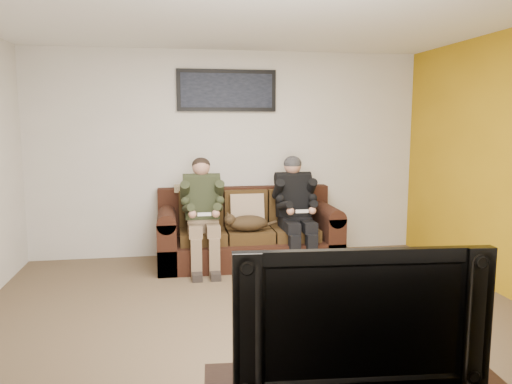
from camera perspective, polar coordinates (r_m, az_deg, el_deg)
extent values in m
plane|color=brown|center=(4.52, 0.34, -14.21)|extent=(5.00, 5.00, 0.00)
plane|color=silver|center=(4.28, 0.37, 20.00)|extent=(5.00, 5.00, 0.00)
plane|color=beige|center=(6.43, -3.13, 4.35)|extent=(5.00, 0.00, 5.00)
plane|color=beige|center=(2.05, 11.34, -3.76)|extent=(5.00, 0.00, 5.00)
cube|color=black|center=(6.15, -0.86, -6.71)|extent=(2.17, 0.94, 0.30)
cube|color=black|center=(6.41, -1.38, -2.03)|extent=(2.17, 0.20, 0.59)
cube|color=black|center=(6.04, -10.10, -5.64)|extent=(0.22, 0.94, 0.59)
cube|color=black|center=(6.33, 7.94, -4.97)|extent=(0.22, 0.94, 0.59)
cylinder|color=black|center=(5.98, -10.17, -2.89)|extent=(0.22, 0.94, 0.22)
cylinder|color=black|center=(6.27, 7.99, -2.34)|extent=(0.22, 0.94, 0.22)
cube|color=#3D2912|center=(5.99, -6.11, -5.01)|extent=(0.54, 0.59, 0.14)
cube|color=#3D2912|center=(6.21, -6.31, -1.85)|extent=(0.54, 0.14, 0.43)
cube|color=#3D2912|center=(6.05, -0.80, -4.84)|extent=(0.54, 0.59, 0.14)
cube|color=#3D2912|center=(6.26, -1.20, -1.72)|extent=(0.54, 0.14, 0.43)
cube|color=#3D2912|center=(6.15, 4.37, -4.63)|extent=(0.54, 0.59, 0.14)
cube|color=#3D2912|center=(6.37, 3.78, -1.57)|extent=(0.54, 0.14, 0.43)
cube|color=tan|center=(6.16, -1.04, -2.08)|extent=(0.41, 0.20, 0.41)
cube|color=#BFB38C|center=(6.28, -7.30, 0.43)|extent=(0.44, 0.22, 0.08)
cube|color=#7D674E|center=(5.93, -6.11, -3.77)|extent=(0.36, 0.30, 0.14)
cube|color=#282E1B|center=(5.97, -6.21, -0.75)|extent=(0.40, 0.30, 0.53)
cylinder|color=#282E1B|center=(5.97, -6.26, 1.27)|extent=(0.44, 0.18, 0.18)
sphere|color=#AD7963|center=(5.97, -6.29, 2.82)|extent=(0.21, 0.21, 0.21)
cube|color=#7D674E|center=(5.73, -6.98, -4.30)|extent=(0.15, 0.42, 0.13)
cube|color=#7D674E|center=(5.74, -4.99, -4.24)|extent=(0.15, 0.42, 0.13)
cube|color=#7D674E|center=(5.60, -6.84, -7.50)|extent=(0.12, 0.13, 0.43)
cube|color=#7D674E|center=(5.62, -4.78, -7.43)|extent=(0.12, 0.13, 0.43)
cube|color=black|center=(5.58, -6.76, -9.47)|extent=(0.11, 0.26, 0.08)
cube|color=black|center=(5.59, -4.69, -9.40)|extent=(0.11, 0.26, 0.08)
cylinder|color=#282E1B|center=(5.88, -8.13, 0.06)|extent=(0.11, 0.30, 0.28)
cylinder|color=#282E1B|center=(5.91, -4.25, 0.15)|extent=(0.11, 0.30, 0.28)
cylinder|color=#282E1B|center=(5.69, -7.74, -1.83)|extent=(0.14, 0.32, 0.15)
cylinder|color=#282E1B|center=(5.71, -4.32, -1.75)|extent=(0.14, 0.32, 0.15)
sphere|color=#AD7963|center=(5.58, -7.27, -2.54)|extent=(0.09, 0.09, 0.09)
sphere|color=#AD7963|center=(5.60, -4.61, -2.47)|extent=(0.09, 0.09, 0.09)
cube|color=white|center=(5.57, -5.93, -2.54)|extent=(0.15, 0.04, 0.03)
ellipsoid|color=black|center=(5.98, -6.30, 3.12)|extent=(0.22, 0.22, 0.17)
cube|color=black|center=(6.10, 4.45, -3.41)|extent=(0.36, 0.30, 0.14)
cube|color=black|center=(6.14, 4.25, -0.49)|extent=(0.40, 0.30, 0.53)
cylinder|color=black|center=(6.13, 4.23, 1.48)|extent=(0.44, 0.18, 0.18)
sphere|color=#A7745D|center=(6.14, 4.20, 2.98)|extent=(0.21, 0.21, 0.21)
cube|color=black|center=(5.89, 3.97, -3.93)|extent=(0.15, 0.42, 0.13)
cube|color=black|center=(5.94, 5.86, -3.85)|extent=(0.15, 0.42, 0.13)
cube|color=black|center=(5.76, 4.42, -7.03)|extent=(0.12, 0.13, 0.43)
cube|color=black|center=(5.81, 6.34, -6.92)|extent=(0.12, 0.13, 0.43)
cube|color=black|center=(5.74, 4.59, -8.94)|extent=(0.11, 0.26, 0.08)
cube|color=black|center=(5.79, 6.54, -8.81)|extent=(0.11, 0.26, 0.08)
cylinder|color=black|center=(6.01, 2.57, 0.31)|extent=(0.11, 0.30, 0.28)
cylinder|color=black|center=(6.11, 6.24, 0.39)|extent=(0.11, 0.30, 0.28)
cylinder|color=black|center=(5.83, 3.31, -1.53)|extent=(0.14, 0.32, 0.15)
cylinder|color=black|center=(5.92, 6.52, -1.43)|extent=(0.14, 0.32, 0.15)
sphere|color=#A7745D|center=(5.74, 3.96, -2.21)|extent=(0.09, 0.09, 0.09)
sphere|color=#A7745D|center=(5.80, 6.46, -2.12)|extent=(0.09, 0.09, 0.09)
cube|color=white|center=(5.75, 5.27, -2.20)|extent=(0.15, 0.04, 0.03)
ellipsoid|color=black|center=(6.13, 4.20, 3.26)|extent=(0.22, 0.22, 0.19)
ellipsoid|color=#43301A|center=(5.87, -0.92, -3.59)|extent=(0.47, 0.26, 0.19)
sphere|color=#43301A|center=(5.80, -3.02, -3.19)|extent=(0.14, 0.14, 0.14)
cone|color=#43301A|center=(5.75, -3.19, -2.58)|extent=(0.04, 0.04, 0.04)
cone|color=#43301A|center=(5.82, -3.26, -2.45)|extent=(0.04, 0.04, 0.04)
cylinder|color=#43301A|center=(5.97, 1.30, -3.75)|extent=(0.26, 0.13, 0.08)
cube|color=black|center=(6.39, -3.37, 11.50)|extent=(1.25, 0.04, 0.52)
cube|color=black|center=(6.37, -3.34, 11.52)|extent=(1.15, 0.01, 0.42)
imported|color=black|center=(2.51, 11.36, -13.40)|extent=(1.21, 0.25, 0.69)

